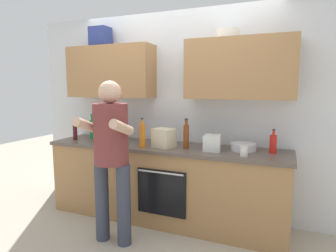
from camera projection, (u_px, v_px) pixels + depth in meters
name	position (u px, v px, depth m)	size (l,w,h in m)	color
ground_plane	(164.00, 218.00, 3.47)	(12.00, 12.00, 0.00)	#B2A893
back_wall_unit	(172.00, 94.00, 3.53)	(4.00, 0.38, 2.50)	silver
counter	(164.00, 183.00, 3.41)	(2.84, 0.67, 0.90)	#A37547
person_standing	(111.00, 150.00, 2.83)	(0.49, 0.45, 1.64)	#383D4C
bottle_soy	(103.00, 135.00, 3.63)	(0.08, 0.08, 0.21)	black
bottle_hotsauce	(273.00, 144.00, 2.96)	(0.07, 0.07, 0.25)	red
bottle_wine	(75.00, 131.00, 3.72)	(0.05, 0.05, 0.27)	#471419
bottle_vinegar	(186.00, 136.00, 3.18)	(0.06, 0.06, 0.34)	brown
bottle_juice	(142.00, 136.00, 3.23)	(0.07, 0.07, 0.34)	orange
bottle_soda	(92.00, 129.00, 3.83)	(0.06, 0.06, 0.32)	#198C33
cup_coffee	(244.00, 152.00, 2.84)	(0.08, 0.08, 0.09)	white
mixing_bowl	(243.00, 147.00, 3.10)	(0.27, 0.27, 0.08)	silver
knife_block	(120.00, 131.00, 3.61)	(0.10, 0.14, 0.31)	brown
grocery_bag_rice	(164.00, 138.00, 3.25)	(0.23, 0.19, 0.21)	beige
grocery_bag_produce	(212.00, 143.00, 3.08)	(0.18, 0.21, 0.17)	silver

